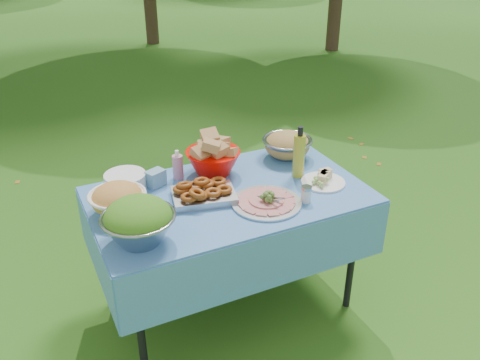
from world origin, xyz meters
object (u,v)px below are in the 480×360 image
pasta_bowl_steel (287,144)px  charcuterie_platter (267,197)px  bread_bowl (213,156)px  oil_bottle (299,152)px  salad_bowl (138,221)px  plate_stack (125,181)px  picnic_table (230,251)px

pasta_bowl_steel → charcuterie_platter: size_ratio=0.82×
bread_bowl → oil_bottle: size_ratio=1.05×
bread_bowl → oil_bottle: (0.42, -0.25, 0.05)m
salad_bowl → charcuterie_platter: (0.68, 0.05, -0.07)m
salad_bowl → oil_bottle: 1.02m
pasta_bowl_steel → salad_bowl: bearing=-154.9°
bread_bowl → oil_bottle: oil_bottle is taller
oil_bottle → charcuterie_platter: bearing=-147.5°
plate_stack → bread_bowl: bread_bowl is taller
charcuterie_platter → oil_bottle: size_ratio=1.22×
salad_bowl → pasta_bowl_steel: salad_bowl is taller
picnic_table → pasta_bowl_steel: 0.74m
plate_stack → pasta_bowl_steel: 1.00m
salad_bowl → oil_bottle: size_ratio=1.11×
pasta_bowl_steel → plate_stack: bearing=177.8°
charcuterie_platter → salad_bowl: bearing=-175.8°
picnic_table → salad_bowl: 0.77m
pasta_bowl_steel → picnic_table: bearing=-152.3°
picnic_table → plate_stack: 0.71m
picnic_table → oil_bottle: bearing=2.3°
charcuterie_platter → oil_bottle: (0.31, 0.20, 0.11)m
salad_bowl → pasta_bowl_steel: size_ratio=1.11×
charcuterie_platter → bread_bowl: bearing=103.8°
bread_bowl → salad_bowl: bearing=-139.3°
picnic_table → bread_bowl: (0.02, 0.26, 0.49)m
plate_stack → oil_bottle: size_ratio=0.75×
pasta_bowl_steel → charcuterie_platter: (-0.38, -0.45, -0.04)m
charcuterie_platter → pasta_bowl_steel: bearing=49.5°
plate_stack → bread_bowl: 0.51m
picnic_table → plate_stack: plate_stack is taller
plate_stack → charcuterie_platter: 0.78m
picnic_table → pasta_bowl_steel: pasta_bowl_steel is taller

